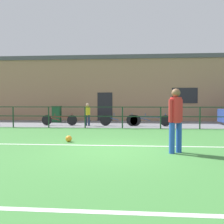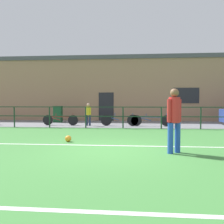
% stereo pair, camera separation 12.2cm
% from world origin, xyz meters
% --- Properties ---
extents(ground, '(60.00, 44.00, 0.04)m').
position_xyz_m(ground, '(0.00, 0.00, -0.02)').
color(ground, '#42843D').
extents(field_line_touchline, '(36.00, 0.11, 0.00)m').
position_xyz_m(field_line_touchline, '(0.00, 0.81, 0.00)').
color(field_line_touchline, white).
rests_on(field_line_touchline, ground).
extents(field_line_hash, '(36.00, 0.11, 0.00)m').
position_xyz_m(field_line_hash, '(0.00, -3.90, 0.00)').
color(field_line_hash, white).
rests_on(field_line_hash, ground).
extents(pavement_strip, '(48.00, 5.00, 0.02)m').
position_xyz_m(pavement_strip, '(0.00, 8.50, 0.01)').
color(pavement_strip, slate).
rests_on(pavement_strip, ground).
extents(perimeter_fence, '(36.07, 0.07, 1.15)m').
position_xyz_m(perimeter_fence, '(0.00, 6.00, 0.75)').
color(perimeter_fence, '#193823').
rests_on(perimeter_fence, ground).
extents(clubhouse_facade, '(28.00, 2.56, 4.85)m').
position_xyz_m(clubhouse_facade, '(0.00, 12.20, 2.43)').
color(clubhouse_facade, '#A37A5B').
rests_on(clubhouse_facade, ground).
extents(player_striker, '(0.41, 0.32, 1.75)m').
position_xyz_m(player_striker, '(1.67, -0.17, 0.99)').
color(player_striker, blue).
rests_on(player_striker, ground).
extents(soccer_ball_match, '(0.22, 0.22, 0.22)m').
position_xyz_m(soccer_ball_match, '(-1.70, 1.42, 0.11)').
color(soccer_ball_match, orange).
rests_on(soccer_ball_match, ground).
extents(spectator_child, '(0.34, 0.23, 1.30)m').
position_xyz_m(spectator_child, '(-2.07, 7.09, 0.76)').
color(spectator_child, '#232D4C').
rests_on(spectator_child, pavement_strip).
extents(bicycle_parked_0, '(2.18, 0.04, 0.75)m').
position_xyz_m(bicycle_parked_0, '(-0.27, 7.20, 0.36)').
color(bicycle_parked_0, black).
rests_on(bicycle_parked_0, pavement_strip).
extents(bicycle_parked_1, '(2.13, 0.04, 0.71)m').
position_xyz_m(bicycle_parked_1, '(-3.78, 7.20, 0.34)').
color(bicycle_parked_1, black).
rests_on(bicycle_parked_1, pavement_strip).
extents(bicycle_parked_3, '(2.33, 0.04, 0.72)m').
position_xyz_m(bicycle_parked_3, '(1.56, 7.20, 0.35)').
color(bicycle_parked_3, black).
rests_on(bicycle_parked_3, pavement_strip).
extents(trash_bin_0, '(0.57, 0.48, 1.10)m').
position_xyz_m(trash_bin_0, '(-4.61, 9.35, 0.58)').
color(trash_bin_0, '#194C28').
rests_on(trash_bin_0, pavement_strip).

